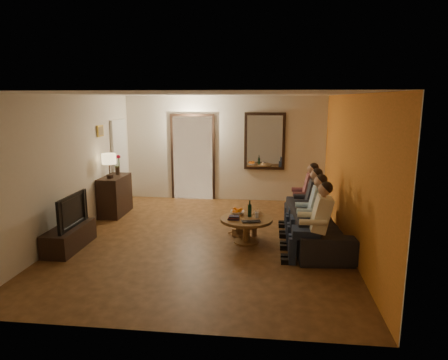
# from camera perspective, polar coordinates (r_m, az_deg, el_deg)

# --- Properties ---
(floor) EXTENTS (5.00, 6.00, 0.01)m
(floor) POSITION_cam_1_polar(r_m,az_deg,el_deg) (7.40, -2.60, -8.41)
(floor) COLOR #492E13
(floor) RESTS_ON ground
(ceiling) EXTENTS (5.00, 6.00, 0.01)m
(ceiling) POSITION_cam_1_polar(r_m,az_deg,el_deg) (6.96, -2.80, 12.17)
(ceiling) COLOR white
(ceiling) RESTS_ON back_wall
(back_wall) EXTENTS (5.00, 0.02, 2.60)m
(back_wall) POSITION_cam_1_polar(r_m,az_deg,el_deg) (10.00, 0.06, 4.51)
(back_wall) COLOR beige
(back_wall) RESTS_ON floor
(front_wall) EXTENTS (5.00, 0.02, 2.60)m
(front_wall) POSITION_cam_1_polar(r_m,az_deg,el_deg) (4.21, -9.27, -5.47)
(front_wall) COLOR beige
(front_wall) RESTS_ON floor
(left_wall) EXTENTS (0.02, 6.00, 2.60)m
(left_wall) POSITION_cam_1_polar(r_m,az_deg,el_deg) (7.86, -21.01, 1.82)
(left_wall) COLOR beige
(left_wall) RESTS_ON floor
(right_wall) EXTENTS (0.02, 6.00, 2.60)m
(right_wall) POSITION_cam_1_polar(r_m,az_deg,el_deg) (7.11, 17.62, 1.09)
(right_wall) COLOR beige
(right_wall) RESTS_ON floor
(orange_accent) EXTENTS (0.01, 6.00, 2.60)m
(orange_accent) POSITION_cam_1_polar(r_m,az_deg,el_deg) (7.11, 17.54, 1.10)
(orange_accent) COLOR orange
(orange_accent) RESTS_ON right_wall
(kitchen_doorway) EXTENTS (1.00, 0.06, 2.10)m
(kitchen_doorway) POSITION_cam_1_polar(r_m,az_deg,el_deg) (10.14, -4.46, 3.14)
(kitchen_doorway) COLOR #FFE0A5
(kitchen_doorway) RESTS_ON floor
(door_trim) EXTENTS (1.12, 0.04, 2.22)m
(door_trim) POSITION_cam_1_polar(r_m,az_deg,el_deg) (10.13, -4.47, 3.13)
(door_trim) COLOR black
(door_trim) RESTS_ON floor
(fridge_glimpse) EXTENTS (0.45, 0.03, 1.70)m
(fridge_glimpse) POSITION_cam_1_polar(r_m,az_deg,el_deg) (10.12, -3.05, 2.28)
(fridge_glimpse) COLOR silver
(fridge_glimpse) RESTS_ON floor
(mirror_frame) EXTENTS (1.00, 0.05, 1.40)m
(mirror_frame) POSITION_cam_1_polar(r_m,az_deg,el_deg) (9.88, 5.83, 5.52)
(mirror_frame) COLOR black
(mirror_frame) RESTS_ON back_wall
(mirror_glass) EXTENTS (0.86, 0.02, 1.26)m
(mirror_glass) POSITION_cam_1_polar(r_m,az_deg,el_deg) (9.85, 5.83, 5.51)
(mirror_glass) COLOR white
(mirror_glass) RESTS_ON back_wall
(white_door) EXTENTS (0.06, 0.85, 2.04)m
(white_door) POSITION_cam_1_polar(r_m,az_deg,el_deg) (9.95, -14.64, 2.47)
(white_door) COLOR white
(white_door) RESTS_ON floor
(framed_art) EXTENTS (0.03, 0.28, 0.24)m
(framed_art) POSITION_cam_1_polar(r_m,az_deg,el_deg) (8.95, -17.27, 6.71)
(framed_art) COLOR #B28C33
(framed_art) RESTS_ON left_wall
(art_canvas) EXTENTS (0.01, 0.22, 0.18)m
(art_canvas) POSITION_cam_1_polar(r_m,az_deg,el_deg) (8.94, -17.18, 6.71)
(art_canvas) COLOR brown
(art_canvas) RESTS_ON left_wall
(dresser) EXTENTS (0.45, 0.97, 0.86)m
(dresser) POSITION_cam_1_polar(r_m,az_deg,el_deg) (9.14, -15.30, -2.12)
(dresser) COLOR black
(dresser) RESTS_ON floor
(table_lamp) EXTENTS (0.30, 0.30, 0.54)m
(table_lamp) POSITION_cam_1_polar(r_m,az_deg,el_deg) (8.81, -16.07, 1.97)
(table_lamp) COLOR beige
(table_lamp) RESTS_ON dresser
(flower_vase) EXTENTS (0.14, 0.14, 0.44)m
(flower_vase) POSITION_cam_1_polar(r_m,az_deg,el_deg) (9.22, -15.01, 2.12)
(flower_vase) COLOR #AB1231
(flower_vase) RESTS_ON dresser
(tv_stand) EXTENTS (0.45, 1.16, 0.39)m
(tv_stand) POSITION_cam_1_polar(r_m,az_deg,el_deg) (7.39, -21.22, -7.65)
(tv_stand) COLOR black
(tv_stand) RESTS_ON floor
(tv) EXTENTS (0.97, 0.13, 0.56)m
(tv) POSITION_cam_1_polar(r_m,az_deg,el_deg) (7.25, -21.49, -4.12)
(tv) COLOR black
(tv) RESTS_ON tv_stand
(sofa) EXTENTS (2.30, 1.04, 0.65)m
(sofa) POSITION_cam_1_polar(r_m,az_deg,el_deg) (7.27, 13.00, -6.33)
(sofa) COLOR black
(sofa) RESTS_ON floor
(person_a) EXTENTS (0.60, 0.40, 1.20)m
(person_a) POSITION_cam_1_polar(r_m,az_deg,el_deg) (6.33, 13.09, -6.44)
(person_a) COLOR tan
(person_a) RESTS_ON sofa
(person_b) EXTENTS (0.60, 0.40, 1.20)m
(person_b) POSITION_cam_1_polar(r_m,az_deg,el_deg) (6.90, 12.54, -4.92)
(person_b) COLOR tan
(person_b) RESTS_ON sofa
(person_c) EXTENTS (0.60, 0.40, 1.20)m
(person_c) POSITION_cam_1_polar(r_m,az_deg,el_deg) (7.47, 12.08, -3.63)
(person_c) COLOR tan
(person_c) RESTS_ON sofa
(person_d) EXTENTS (0.60, 0.40, 1.20)m
(person_d) POSITION_cam_1_polar(r_m,az_deg,el_deg) (8.05, 11.69, -2.52)
(person_d) COLOR tan
(person_d) RESTS_ON sofa
(dog) EXTENTS (0.60, 0.38, 0.56)m
(dog) POSITION_cam_1_polar(r_m,az_deg,el_deg) (7.44, 3.20, -6.02)
(dog) COLOR #9E6548
(dog) RESTS_ON floor
(coffee_table) EXTENTS (1.03, 1.03, 0.45)m
(coffee_table) POSITION_cam_1_polar(r_m,az_deg,el_deg) (7.16, 3.21, -7.18)
(coffee_table) COLOR brown
(coffee_table) RESTS_ON floor
(bowl) EXTENTS (0.26, 0.26, 0.06)m
(bowl) POSITION_cam_1_polar(r_m,az_deg,el_deg) (7.31, 1.92, -4.68)
(bowl) COLOR white
(bowl) RESTS_ON coffee_table
(oranges) EXTENTS (0.20, 0.20, 0.08)m
(oranges) POSITION_cam_1_polar(r_m,az_deg,el_deg) (7.29, 1.92, -4.17)
(oranges) COLOR orange
(oranges) RESTS_ON bowl
(wine_bottle) EXTENTS (0.07, 0.07, 0.31)m
(wine_bottle) POSITION_cam_1_polar(r_m,az_deg,el_deg) (7.14, 3.69, -4.05)
(wine_bottle) COLOR black
(wine_bottle) RESTS_ON coffee_table
(wine_glass) EXTENTS (0.06, 0.06, 0.10)m
(wine_glass) POSITION_cam_1_polar(r_m,az_deg,el_deg) (7.12, 4.71, -5.00)
(wine_glass) COLOR silver
(wine_glass) RESTS_ON coffee_table
(book_stack) EXTENTS (0.20, 0.15, 0.07)m
(book_stack) POSITION_cam_1_polar(r_m,az_deg,el_deg) (7.00, 1.38, -5.37)
(book_stack) COLOR black
(book_stack) RESTS_ON coffee_table
(laptop) EXTENTS (0.36, 0.27, 0.03)m
(laptop) POSITION_cam_1_polar(r_m,az_deg,el_deg) (6.82, 3.93, -6.06)
(laptop) COLOR black
(laptop) RESTS_ON coffee_table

